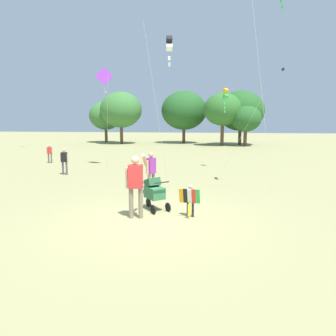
{
  "coord_description": "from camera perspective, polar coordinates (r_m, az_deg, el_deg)",
  "views": [
    {
      "loc": [
        1.62,
        -8.3,
        2.81
      ],
      "look_at": [
        0.31,
        1.31,
        1.3
      ],
      "focal_mm": 33.24,
      "sensor_mm": 36.0,
      "label": 1
    }
  ],
  "objects": [
    {
      "name": "ground_plane",
      "position": [
        8.91,
        -3.16,
        -9.55
      ],
      "size": [
        120.0,
        120.0,
        0.0
      ],
      "primitive_type": "plane",
      "color": "#938E5B"
    },
    {
      "name": "treeline_distant",
      "position": [
        36.21,
        2.76,
        10.33
      ],
      "size": [
        20.68,
        7.51,
        6.18
      ],
      "color": "brown",
      "rests_on": "ground"
    },
    {
      "name": "child_with_butterfly_kite",
      "position": [
        9.03,
        4.1,
        -5.48
      ],
      "size": [
        0.61,
        0.36,
        0.95
      ],
      "color": "#232328",
      "rests_on": "ground"
    },
    {
      "name": "person_adult_flyer",
      "position": [
        8.87,
        -5.96,
        -2.38
      ],
      "size": [
        0.59,
        0.56,
        1.89
      ],
      "color": "#7F705B",
      "rests_on": "ground"
    },
    {
      "name": "stroller",
      "position": [
        9.75,
        -2.55,
        -4.22
      ],
      "size": [
        0.92,
        1.03,
        1.03
      ],
      "color": "black",
      "rests_on": "ground"
    },
    {
      "name": "kite_adult_black",
      "position": [
        12.01,
        0.19,
        21.53
      ],
      "size": [
        0.43,
        3.22,
        5.8
      ],
      "color": "black",
      "rests_on": "ground"
    },
    {
      "name": "kite_green_novelty",
      "position": [
        18.94,
        -11.62,
        15.78
      ],
      "size": [
        1.59,
        2.56,
        5.83
      ],
      "color": "purple",
      "rests_on": "ground"
    },
    {
      "name": "kite_blue_high",
      "position": [
        17.93,
        10.54,
        13.11
      ],
      "size": [
        1.87,
        2.87,
        4.53
      ],
      "color": "#F4A319",
      "rests_on": "ground"
    },
    {
      "name": "person_red_shirt",
      "position": [
        21.76,
        -20.88,
        2.74
      ],
      "size": [
        0.39,
        0.18,
        1.21
      ],
      "color": "#4C4C51",
      "rests_on": "ground"
    },
    {
      "name": "person_sitting_far",
      "position": [
        11.76,
        -3.12,
        -0.26
      ],
      "size": [
        0.35,
        0.47,
        1.61
      ],
      "color": "#7F705B",
      "rests_on": "ground"
    },
    {
      "name": "person_couple_left",
      "position": [
        16.8,
        -18.48,
        1.5
      ],
      "size": [
        0.43,
        0.19,
        1.35
      ],
      "color": "#4C4C51",
      "rests_on": "ground"
    }
  ]
}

